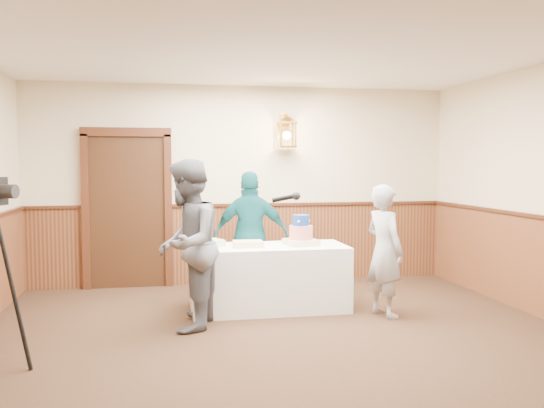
{
  "coord_description": "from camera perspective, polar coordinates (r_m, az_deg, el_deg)",
  "views": [
    {
      "loc": [
        -1.11,
        -4.63,
        1.7
      ],
      "look_at": [
        0.08,
        1.7,
        1.25
      ],
      "focal_mm": 38.0,
      "sensor_mm": 36.0,
      "label": 1
    }
  ],
  "objects": [
    {
      "name": "assistant_p",
      "position": [
        7.24,
        -2.09,
        -3.11
      ],
      "size": [
        0.97,
        0.48,
        1.61
      ],
      "primitive_type": "imported",
      "rotation": [
        0.0,
        0.0,
        3.05
      ],
      "color": "#105056",
      "rests_on": "ground"
    },
    {
      "name": "ground",
      "position": [
        5.05,
        2.74,
        -15.66
      ],
      "size": [
        7.0,
        7.0,
        0.0
      ],
      "primitive_type": "plane",
      "color": "black",
      "rests_on": "ground"
    },
    {
      "name": "baker",
      "position": [
        6.54,
        11.08,
        -4.55
      ],
      "size": [
        0.5,
        0.62,
        1.47
      ],
      "primitive_type": "imported",
      "rotation": [
        0.0,
        0.0,
        1.88
      ],
      "color": "#9D9DA3",
      "rests_on": "ground"
    },
    {
      "name": "room_shell",
      "position": [
        5.19,
        1.05,
        2.02
      ],
      "size": [
        6.02,
        7.02,
        2.81
      ],
      "color": "beige",
      "rests_on": "ground"
    },
    {
      "name": "tiered_cake",
      "position": [
        6.75,
        2.88,
        -2.91
      ],
      "size": [
        0.4,
        0.4,
        0.35
      ],
      "rotation": [
        0.0,
        0.0,
        0.19
      ],
      "color": "beige",
      "rests_on": "display_table"
    },
    {
      "name": "sheet_cake_yellow",
      "position": [
        6.6,
        -2.4,
        -3.98
      ],
      "size": [
        0.34,
        0.27,
        0.07
      ],
      "primitive_type": "cube",
      "rotation": [
        0.0,
        0.0,
        -0.04
      ],
      "color": "#D4BD7E",
      "rests_on": "display_table"
    },
    {
      "name": "sheet_cake_green",
      "position": [
        6.69,
        -6.36,
        -3.87
      ],
      "size": [
        0.4,
        0.37,
        0.08
      ],
      "primitive_type": "cube",
      "rotation": [
        0.0,
        0.0,
        0.39
      ],
      "color": "#ADE4A1",
      "rests_on": "display_table"
    },
    {
      "name": "interviewer",
      "position": [
        5.96,
        -8.43,
        -4.0
      ],
      "size": [
        1.52,
        0.99,
        1.75
      ],
      "rotation": [
        0.0,
        0.0,
        -1.83
      ],
      "color": "#585A63",
      "rests_on": "ground"
    },
    {
      "name": "display_table",
      "position": [
        6.77,
        -0.32,
        -7.29
      ],
      "size": [
        1.8,
        0.8,
        0.75
      ],
      "primitive_type": "cube",
      "color": "white",
      "rests_on": "ground"
    }
  ]
}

